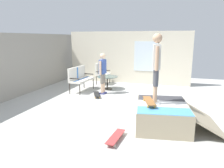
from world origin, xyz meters
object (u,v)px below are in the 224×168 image
object	(u,v)px
skate_ramp	(163,115)
skateboard_on_ramp	(149,101)
skateboard_by_bench	(97,94)
patio_bench	(79,77)
person_watching	(103,71)
patio_table	(107,80)
skateboard_spare	(116,137)
patio_chair_near_house	(101,71)
person_skater	(156,63)

from	to	relation	value
skate_ramp	skateboard_on_ramp	world-z (taller)	skateboard_on_ramp
skateboard_by_bench	skateboard_on_ramp	size ratio (longest dim) A/B	0.98
patio_bench	skateboard_by_bench	xyz separation A→B (m)	(-0.61, -1.01, -0.53)
person_watching	skateboard_on_ramp	bearing A→B (deg)	-140.84
patio_table	skateboard_spare	bearing A→B (deg)	-159.36
patio_table	skate_ramp	bearing A→B (deg)	-141.82
patio_table	skateboard_spare	distance (m)	4.75
skateboard_spare	patio_table	bearing A→B (deg)	20.64
skateboard_by_bench	patio_table	bearing A→B (deg)	-1.06
skateboard_by_bench	skateboard_on_ramp	bearing A→B (deg)	-134.45
skate_ramp	skateboard_by_bench	world-z (taller)	skate_ramp
patio_bench	skateboard_by_bench	size ratio (longest dim) A/B	1.60
patio_bench	patio_table	world-z (taller)	patio_bench
person_watching	skate_ramp	bearing A→B (deg)	-135.08
skateboard_spare	skate_ramp	bearing A→B (deg)	-39.65
person_watching	skateboard_spare	distance (m)	4.09
skate_ramp	patio_bench	size ratio (longest dim) A/B	1.75
patio_table	skateboard_on_ramp	bearing A→B (deg)	-146.86
patio_chair_near_house	skateboard_on_ramp	world-z (taller)	patio_chair_near_house
person_skater	skateboard_on_ramp	size ratio (longest dim) A/B	2.11
patio_bench	skate_ramp	bearing A→B (deg)	-126.59
skate_ramp	skateboard_by_bench	bearing A→B (deg)	51.46
patio_chair_near_house	person_skater	size ratio (longest dim) A/B	0.59
patio_table	patio_bench	bearing A→B (deg)	120.53
skate_ramp	patio_chair_near_house	bearing A→B (deg)	37.21
person_watching	person_skater	bearing A→B (deg)	-137.73
skate_ramp	patio_table	bearing A→B (deg)	38.18
patio_bench	skateboard_spare	size ratio (longest dim) A/B	1.59
patio_table	person_watching	bearing A→B (deg)	-174.94
patio_chair_near_house	skateboard_spare	bearing A→B (deg)	-156.81
person_watching	skateboard_spare	world-z (taller)	person_watching
patio_bench	patio_chair_near_house	xyz separation A→B (m)	(1.57, -0.39, -0.00)
patio_bench	person_skater	xyz separation A→B (m)	(-2.70, -3.41, 0.99)
person_skater	patio_table	bearing A→B (deg)	35.69
patio_bench	skateboard_by_bench	world-z (taller)	patio_bench
skate_ramp	person_skater	size ratio (longest dim) A/B	1.30
skateboard_on_ramp	skateboard_by_bench	bearing A→B (deg)	45.55
patio_bench	patio_chair_near_house	bearing A→B (deg)	-14.06
person_skater	skate_ramp	bearing A→B (deg)	-90.45
person_watching	skateboard_by_bench	bearing A→B (deg)	168.61
skateboard_on_ramp	patio_table	bearing A→B (deg)	33.14
skate_ramp	skateboard_spare	world-z (taller)	skate_ramp
patio_bench	patio_table	size ratio (longest dim) A/B	1.43
patio_chair_near_house	person_skater	bearing A→B (deg)	-144.75
patio_table	skateboard_by_bench	size ratio (longest dim) A/B	1.11
person_skater	skateboard_spare	world-z (taller)	person_skater
patio_table	skateboard_by_bench	world-z (taller)	patio_table
patio_bench	person_watching	bearing A→B (deg)	-98.21
patio_table	skateboard_on_ramp	world-z (taller)	skateboard_on_ramp
skateboard_by_bench	patio_chair_near_house	bearing A→B (deg)	15.83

